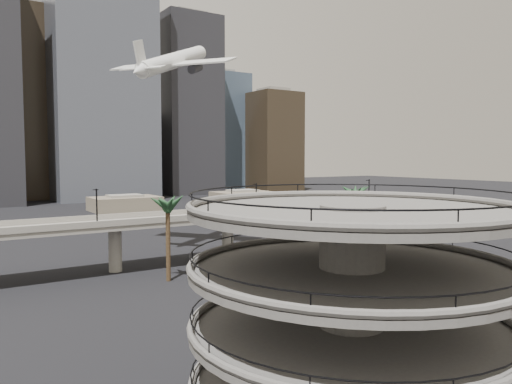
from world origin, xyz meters
TOP-DOWN VIEW (x-y plane):
  - ground at (0.00, 0.00)m, footprint 700.00×700.00m
  - parking_ramp at (-13.00, -4.00)m, footprint 22.20×22.20m
  - overpass at (0.00, 55.00)m, footprint 130.00×9.30m
  - palm_trees at (14.02, 44.65)m, footprint 42.40×10.40m
  - low_buildings at (6.89, 142.30)m, footprint 135.00×27.50m
  - skyline at (15.11, 217.08)m, footprint 269.00×86.00m
  - airborne_jet at (5.75, 67.91)m, footprint 25.82×24.61m
  - car_a at (3.18, 13.08)m, footprint 4.64×3.65m
  - car_b at (19.47, 21.43)m, footprint 4.37×1.76m
  - car_c at (25.79, 17.00)m, footprint 5.13×3.43m

SIDE VIEW (x-z plane):
  - ground at x=0.00m, z-range 0.00..0.00m
  - car_c at x=25.79m, z-range 0.00..1.38m
  - car_b at x=19.47m, z-range 0.00..1.41m
  - car_a at x=3.18m, z-range 0.00..1.48m
  - low_buildings at x=6.89m, z-range -0.54..6.26m
  - overpass at x=0.00m, z-range -0.01..14.69m
  - parking_ramp at x=-13.00m, z-range 1.16..18.51m
  - palm_trees at x=14.02m, z-range 4.43..18.43m
  - airborne_jet at x=5.75m, z-range 32.87..45.19m
  - skyline at x=15.11m, z-range -16.05..103.38m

